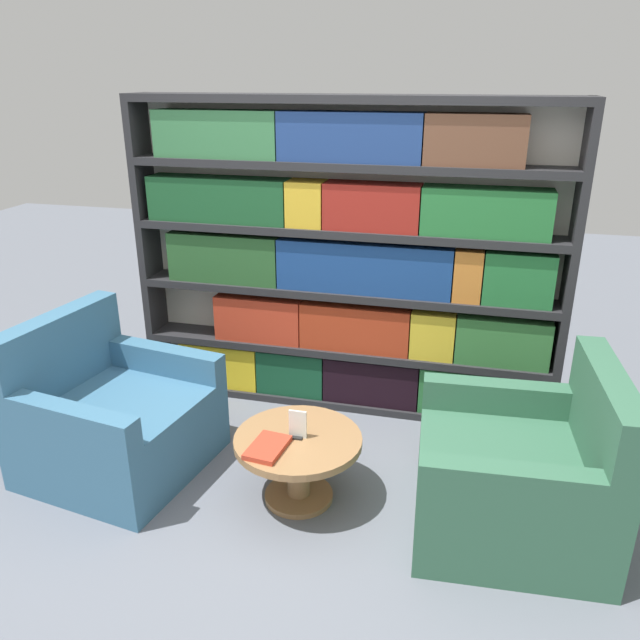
{
  "coord_description": "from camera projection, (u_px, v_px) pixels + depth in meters",
  "views": [
    {
      "loc": [
        0.79,
        -2.52,
        2.16
      ],
      "look_at": [
        -0.0,
        0.66,
        0.86
      ],
      "focal_mm": 35.0,
      "sensor_mm": 36.0,
      "label": 1
    }
  ],
  "objects": [
    {
      "name": "ground_plane",
      "position": [
        290.0,
        518.0,
        3.25
      ],
      "size": [
        14.0,
        14.0,
        0.0
      ],
      "primitive_type": "plane",
      "color": "slate"
    },
    {
      "name": "stray_book",
      "position": [
        268.0,
        447.0,
        3.15
      ],
      "size": [
        0.19,
        0.27,
        0.03
      ],
      "color": "#B73823",
      "rests_on": "coffee_table"
    },
    {
      "name": "armchair_right",
      "position": [
        519.0,
        477.0,
        3.09
      ],
      "size": [
        0.96,
        0.97,
        0.89
      ],
      "rotation": [
        0.0,
        0.0,
        -1.51
      ],
      "color": "#336047",
      "rests_on": "ground_plane"
    },
    {
      "name": "coffee_table",
      "position": [
        298.0,
        455.0,
        3.3
      ],
      "size": [
        0.68,
        0.68,
        0.38
      ],
      "color": "olive",
      "rests_on": "ground_plane"
    },
    {
      "name": "armchair_left",
      "position": [
        113.0,
        419.0,
        3.6
      ],
      "size": [
        1.04,
        1.04,
        0.89
      ],
      "rotation": [
        0.0,
        0.0,
        1.42
      ],
      "color": "#386684",
      "rests_on": "ground_plane"
    },
    {
      "name": "bookshelf",
      "position": [
        347.0,
        265.0,
        4.05
      ],
      "size": [
        2.8,
        0.3,
        2.04
      ],
      "color": "silver",
      "rests_on": "ground_plane"
    },
    {
      "name": "table_sign",
      "position": [
        298.0,
        426.0,
        3.24
      ],
      "size": [
        0.09,
        0.06,
        0.16
      ],
      "color": "black",
      "rests_on": "coffee_table"
    }
  ]
}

